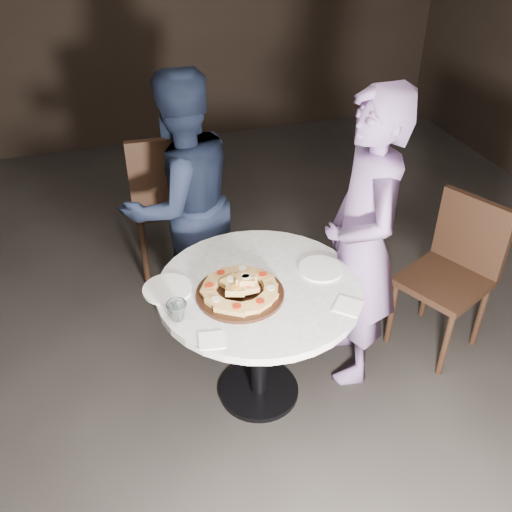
{
  "coord_description": "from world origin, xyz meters",
  "views": [
    {
      "loc": [
        -0.56,
        -1.93,
        2.31
      ],
      "look_at": [
        0.07,
        0.09,
        0.84
      ],
      "focal_mm": 40.0,
      "sensor_mm": 36.0,
      "label": 1
    }
  ],
  "objects_px": {
    "table": "(259,307)",
    "diner_teal": "(362,244)",
    "chair_far": "(170,195)",
    "serving_board": "(240,294)",
    "focaccia_pile": "(241,287)",
    "diner_navy": "(181,203)",
    "water_glass": "(177,311)",
    "chair_right": "(455,266)"
  },
  "relations": [
    {
      "from": "table",
      "to": "diner_teal",
      "type": "relative_size",
      "value": 0.7
    },
    {
      "from": "chair_far",
      "to": "diner_teal",
      "type": "bearing_deg",
      "value": 126.75
    },
    {
      "from": "serving_board",
      "to": "diner_teal",
      "type": "xyz_separation_m",
      "value": [
        0.65,
        0.11,
        0.07
      ]
    },
    {
      "from": "focaccia_pile",
      "to": "diner_navy",
      "type": "height_order",
      "value": "diner_navy"
    },
    {
      "from": "focaccia_pile",
      "to": "diner_teal",
      "type": "xyz_separation_m",
      "value": [
        0.64,
        0.11,
        0.03
      ]
    },
    {
      "from": "water_glass",
      "to": "chair_far",
      "type": "height_order",
      "value": "chair_far"
    },
    {
      "from": "chair_far",
      "to": "chair_right",
      "type": "relative_size",
      "value": 1.17
    },
    {
      "from": "diner_navy",
      "to": "chair_right",
      "type": "bearing_deg",
      "value": 132.0
    },
    {
      "from": "focaccia_pile",
      "to": "chair_right",
      "type": "distance_m",
      "value": 1.28
    },
    {
      "from": "table",
      "to": "focaccia_pile",
      "type": "distance_m",
      "value": 0.21
    },
    {
      "from": "focaccia_pile",
      "to": "chair_right",
      "type": "relative_size",
      "value": 0.4
    },
    {
      "from": "serving_board",
      "to": "water_glass",
      "type": "bearing_deg",
      "value": -166.2
    },
    {
      "from": "focaccia_pile",
      "to": "diner_teal",
      "type": "bearing_deg",
      "value": 9.72
    },
    {
      "from": "diner_navy",
      "to": "chair_far",
      "type": "bearing_deg",
      "value": -109.85
    },
    {
      "from": "serving_board",
      "to": "diner_teal",
      "type": "distance_m",
      "value": 0.66
    },
    {
      "from": "table",
      "to": "chair_right",
      "type": "distance_m",
      "value": 1.16
    },
    {
      "from": "chair_far",
      "to": "diner_navy",
      "type": "distance_m",
      "value": 0.42
    },
    {
      "from": "focaccia_pile",
      "to": "chair_far",
      "type": "xyz_separation_m",
      "value": [
        -0.11,
        1.24,
        -0.16
      ]
    },
    {
      "from": "chair_far",
      "to": "diner_navy",
      "type": "xyz_separation_m",
      "value": [
        0.01,
        -0.39,
        0.16
      ]
    },
    {
      "from": "diner_navy",
      "to": "focaccia_pile",
      "type": "bearing_deg",
      "value": 76.14
    },
    {
      "from": "water_glass",
      "to": "chair_right",
      "type": "relative_size",
      "value": 0.1
    },
    {
      "from": "table",
      "to": "serving_board",
      "type": "distance_m",
      "value": 0.18
    },
    {
      "from": "focaccia_pile",
      "to": "diner_navy",
      "type": "bearing_deg",
      "value": 96.84
    },
    {
      "from": "chair_right",
      "to": "diner_teal",
      "type": "bearing_deg",
      "value": -111.32
    },
    {
      "from": "chair_far",
      "to": "chair_right",
      "type": "xyz_separation_m",
      "value": [
        1.36,
        -1.09,
        -0.09
      ]
    },
    {
      "from": "chair_right",
      "to": "focaccia_pile",
      "type": "bearing_deg",
      "value": -108.16
    },
    {
      "from": "table",
      "to": "focaccia_pile",
      "type": "height_order",
      "value": "focaccia_pile"
    },
    {
      "from": "water_glass",
      "to": "diner_navy",
      "type": "xyz_separation_m",
      "value": [
        0.2,
        0.92,
        -0.01
      ]
    },
    {
      "from": "focaccia_pile",
      "to": "chair_far",
      "type": "relative_size",
      "value": 0.34
    },
    {
      "from": "chair_right",
      "to": "table",
      "type": "bearing_deg",
      "value": -109.69
    },
    {
      "from": "serving_board",
      "to": "diner_navy",
      "type": "relative_size",
      "value": 0.26
    },
    {
      "from": "water_glass",
      "to": "diner_navy",
      "type": "relative_size",
      "value": 0.06
    },
    {
      "from": "diner_navy",
      "to": "diner_teal",
      "type": "distance_m",
      "value": 1.05
    },
    {
      "from": "focaccia_pile",
      "to": "water_glass",
      "type": "distance_m",
      "value": 0.31
    },
    {
      "from": "serving_board",
      "to": "chair_far",
      "type": "xyz_separation_m",
      "value": [
        -0.1,
        1.24,
        -0.13
      ]
    },
    {
      "from": "table",
      "to": "diner_navy",
      "type": "height_order",
      "value": "diner_navy"
    },
    {
      "from": "diner_navy",
      "to": "diner_teal",
      "type": "bearing_deg",
      "value": 114.62
    },
    {
      "from": "water_glass",
      "to": "chair_far",
      "type": "distance_m",
      "value": 1.33
    },
    {
      "from": "serving_board",
      "to": "chair_far",
      "type": "bearing_deg",
      "value": 94.79
    },
    {
      "from": "table",
      "to": "focaccia_pile",
      "type": "relative_size",
      "value": 3.14
    },
    {
      "from": "chair_right",
      "to": "chair_far",
      "type": "bearing_deg",
      "value": -153.7
    },
    {
      "from": "serving_board",
      "to": "focaccia_pile",
      "type": "height_order",
      "value": "focaccia_pile"
    }
  ]
}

